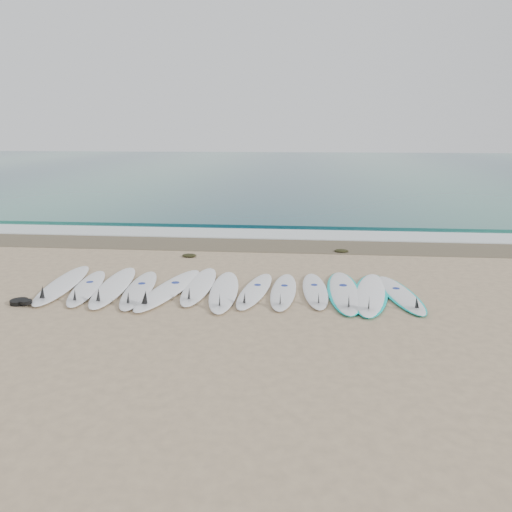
# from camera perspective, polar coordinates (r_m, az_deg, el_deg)

# --- Properties ---
(ground) EXTENTS (120.00, 120.00, 0.00)m
(ground) POSITION_cam_1_polar(r_m,az_deg,el_deg) (10.03, -3.33, -3.98)
(ground) COLOR tan
(ocean) EXTENTS (120.00, 55.00, 0.03)m
(ocean) POSITION_cam_1_polar(r_m,az_deg,el_deg) (42.05, 3.44, 10.06)
(ocean) COLOR #1C5B59
(ocean) RESTS_ON ground
(wet_sand_band) EXTENTS (120.00, 1.80, 0.01)m
(wet_sand_band) POSITION_cam_1_polar(r_m,az_deg,el_deg) (13.94, -0.80, 1.32)
(wet_sand_band) COLOR brown
(wet_sand_band) RESTS_ON ground
(foam_band) EXTENTS (120.00, 1.40, 0.04)m
(foam_band) POSITION_cam_1_polar(r_m,az_deg,el_deg) (15.30, -0.23, 2.55)
(foam_band) COLOR silver
(foam_band) RESTS_ON ground
(wave_crest) EXTENTS (120.00, 1.00, 0.10)m
(wave_crest) POSITION_cam_1_polar(r_m,az_deg,el_deg) (16.76, 0.27, 3.70)
(wave_crest) COLOR #1C5B59
(wave_crest) RESTS_ON ground
(surfboard_0) EXTENTS (0.84, 2.81, 0.35)m
(surfboard_0) POSITION_cam_1_polar(r_m,az_deg,el_deg) (10.95, -21.31, -3.05)
(surfboard_0) COLOR white
(surfboard_0) RESTS_ON ground
(surfboard_1) EXTENTS (0.91, 2.46, 0.31)m
(surfboard_1) POSITION_cam_1_polar(r_m,az_deg,el_deg) (10.58, -18.83, -3.46)
(surfboard_1) COLOR white
(surfboard_1) RESTS_ON ground
(surfboard_2) EXTENTS (0.84, 2.81, 0.35)m
(surfboard_2) POSITION_cam_1_polar(r_m,az_deg,el_deg) (10.46, -16.03, -3.39)
(surfboard_2) COLOR white
(surfboard_2) RESTS_ON ground
(surfboard_3) EXTENTS (0.80, 2.57, 0.32)m
(surfboard_3) POSITION_cam_1_polar(r_m,az_deg,el_deg) (10.17, -13.28, -3.76)
(surfboard_3) COLOR silver
(surfboard_3) RESTS_ON ground
(surfboard_4) EXTENTS (1.06, 2.87, 0.36)m
(surfboard_4) POSITION_cam_1_polar(r_m,az_deg,el_deg) (10.05, -10.02, -3.77)
(surfboard_4) COLOR white
(surfboard_4) RESTS_ON ground
(surfboard_5) EXTENTS (0.56, 2.60, 0.33)m
(surfboard_5) POSITION_cam_1_polar(r_m,az_deg,el_deg) (10.19, -6.57, -3.42)
(surfboard_5) COLOR white
(surfboard_5) RESTS_ON ground
(surfboard_6) EXTENTS (0.74, 2.67, 0.34)m
(surfboard_6) POSITION_cam_1_polar(r_m,az_deg,el_deg) (9.82, -3.70, -4.03)
(surfboard_6) COLOR white
(surfboard_6) RESTS_ON ground
(surfboard_7) EXTENTS (0.79, 2.40, 0.30)m
(surfboard_7) POSITION_cam_1_polar(r_m,az_deg,el_deg) (9.85, -0.19, -3.98)
(surfboard_7) COLOR white
(surfboard_7) RESTS_ON ground
(surfboard_8) EXTENTS (0.56, 2.37, 0.30)m
(surfboard_8) POSITION_cam_1_polar(r_m,az_deg,el_deg) (9.82, 3.14, -4.06)
(surfboard_8) COLOR white
(surfboard_8) RESTS_ON ground
(surfboard_9) EXTENTS (0.60, 2.33, 0.30)m
(surfboard_9) POSITION_cam_1_polar(r_m,az_deg,el_deg) (9.92, 6.79, -3.95)
(surfboard_9) COLOR silver
(surfboard_9) RESTS_ON ground
(surfboard_10) EXTENTS (0.66, 2.71, 0.34)m
(surfboard_10) POSITION_cam_1_polar(r_m,az_deg,el_deg) (9.93, 10.05, -4.06)
(surfboard_10) COLOR silver
(surfboard_10) RESTS_ON ground
(surfboard_11) EXTENTS (1.09, 2.80, 0.35)m
(surfboard_11) POSITION_cam_1_polar(r_m,az_deg,el_deg) (9.92, 12.97, -4.22)
(surfboard_11) COLOR white
(surfboard_11) RESTS_ON ground
(surfboard_12) EXTENTS (0.92, 2.45, 0.30)m
(surfboard_12) POSITION_cam_1_polar(r_m,az_deg,el_deg) (10.05, 16.19, -4.23)
(surfboard_12) COLOR silver
(surfboard_12) RESTS_ON ground
(seaweed_near) EXTENTS (0.37, 0.29, 0.07)m
(seaweed_near) POSITION_cam_1_polar(r_m,az_deg,el_deg) (12.73, -7.64, 0.07)
(seaweed_near) COLOR black
(seaweed_near) RESTS_ON ground
(seaweed_far) EXTENTS (0.37, 0.29, 0.07)m
(seaweed_far) POSITION_cam_1_polar(r_m,az_deg,el_deg) (13.29, 9.73, 0.59)
(seaweed_far) COLOR black
(seaweed_far) RESTS_ON ground
(leash_coil) EXTENTS (0.46, 0.36, 0.11)m
(leash_coil) POSITION_cam_1_polar(r_m,az_deg,el_deg) (10.21, -25.30, -4.76)
(leash_coil) COLOR black
(leash_coil) RESTS_ON ground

